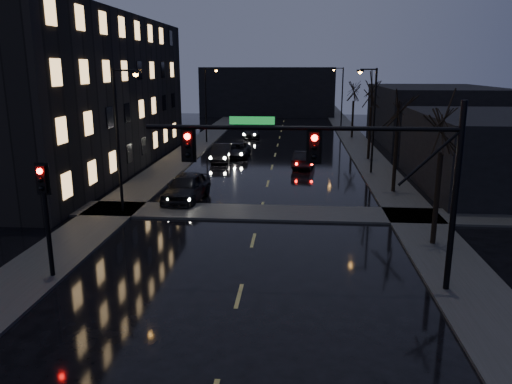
% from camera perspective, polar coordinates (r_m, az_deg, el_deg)
% --- Properties ---
extents(sidewalk_left, '(3.00, 140.00, 0.12)m').
position_cam_1_polar(sidewalk_left, '(45.49, -8.75, 3.80)').
color(sidewalk_left, '#2D2D2B').
rests_on(sidewalk_left, ground).
extents(sidewalk_right, '(3.00, 140.00, 0.12)m').
position_cam_1_polar(sidewalk_right, '(44.75, 12.99, 3.43)').
color(sidewalk_right, '#2D2D2B').
rests_on(sidewalk_right, ground).
extents(sidewalk_cross, '(40.00, 3.00, 0.12)m').
position_cam_1_polar(sidewalk_cross, '(28.27, 0.47, -2.36)').
color(sidewalk_cross, '#2D2D2B').
rests_on(sidewalk_cross, ground).
extents(apartment_block, '(12.00, 30.00, 12.00)m').
position_cam_1_polar(apartment_block, '(42.78, -21.29, 10.39)').
color(apartment_block, black).
rests_on(apartment_block, ground).
extents(commercial_right_near, '(10.00, 14.00, 5.00)m').
position_cam_1_polar(commercial_right_near, '(37.51, 25.81, 4.16)').
color(commercial_right_near, black).
rests_on(commercial_right_near, ground).
extents(commercial_right_far, '(12.00, 18.00, 6.00)m').
position_cam_1_polar(commercial_right_far, '(58.72, 19.68, 8.35)').
color(commercial_right_far, black).
rests_on(commercial_right_far, ground).
extents(far_block, '(22.00, 10.00, 8.00)m').
position_cam_1_polar(far_block, '(86.78, 1.39, 11.43)').
color(far_block, black).
rests_on(far_block, ground).
extents(signal_mast, '(11.11, 0.41, 7.00)m').
position_cam_1_polar(signal_mast, '(17.93, 10.62, 3.54)').
color(signal_mast, black).
rests_on(signal_mast, ground).
extents(signal_pole_left, '(0.35, 0.41, 4.53)m').
position_cam_1_polar(signal_pole_left, '(20.56, -22.95, -1.31)').
color(signal_pole_left, black).
rests_on(signal_pole_left, ground).
extents(tree_near, '(3.52, 3.52, 8.08)m').
position_cam_1_polar(tree_near, '(23.51, 20.76, 8.67)').
color(tree_near, black).
rests_on(tree_near, ground).
extents(tree_mid_a, '(3.30, 3.30, 7.58)m').
position_cam_1_polar(tree_mid_a, '(33.24, 16.03, 9.69)').
color(tree_mid_a, black).
rests_on(tree_mid_a, ground).
extents(tree_mid_b, '(3.74, 3.74, 8.59)m').
position_cam_1_polar(tree_mid_b, '(45.02, 13.15, 11.89)').
color(tree_mid_b, black).
rests_on(tree_mid_b, ground).
extents(tree_far, '(3.43, 3.43, 7.88)m').
position_cam_1_polar(tree_far, '(58.92, 11.16, 11.90)').
color(tree_far, black).
rests_on(tree_far, ground).
extents(streetlight_l_near, '(1.53, 0.28, 8.00)m').
position_cam_1_polar(streetlight_l_near, '(28.40, -15.15, 6.94)').
color(streetlight_l_near, black).
rests_on(streetlight_l_near, ground).
extents(streetlight_l_far, '(1.53, 0.28, 8.00)m').
position_cam_1_polar(streetlight_l_far, '(54.48, -5.55, 10.58)').
color(streetlight_l_far, black).
rests_on(streetlight_l_far, ground).
extents(streetlight_r_mid, '(1.53, 0.28, 8.00)m').
position_cam_1_polar(streetlight_r_mid, '(39.09, 13.05, 8.91)').
color(streetlight_r_mid, black).
rests_on(streetlight_r_mid, ground).
extents(streetlight_r_far, '(1.53, 0.28, 8.00)m').
position_cam_1_polar(streetlight_r_far, '(66.86, 9.64, 11.10)').
color(streetlight_r_far, black).
rests_on(streetlight_r_far, ground).
extents(oncoming_car_a, '(2.57, 5.23, 1.72)m').
position_cam_1_polar(oncoming_car_a, '(31.15, -7.94, 0.57)').
color(oncoming_car_a, black).
rests_on(oncoming_car_a, ground).
extents(oncoming_car_b, '(1.80, 4.61, 1.49)m').
position_cam_1_polar(oncoming_car_b, '(44.14, -3.98, 4.52)').
color(oncoming_car_b, black).
rests_on(oncoming_car_b, ground).
extents(oncoming_car_c, '(2.19, 4.64, 1.28)m').
position_cam_1_polar(oncoming_car_c, '(45.98, -2.14, 4.80)').
color(oncoming_car_c, black).
rests_on(oncoming_car_c, ground).
extents(oncoming_car_d, '(2.48, 4.83, 1.34)m').
position_cam_1_polar(oncoming_car_d, '(58.87, -0.57, 6.89)').
color(oncoming_car_d, black).
rests_on(oncoming_car_d, ground).
extents(lead_car, '(2.02, 4.40, 1.40)m').
position_cam_1_polar(lead_car, '(41.36, 5.48, 3.78)').
color(lead_car, black).
rests_on(lead_car, ground).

